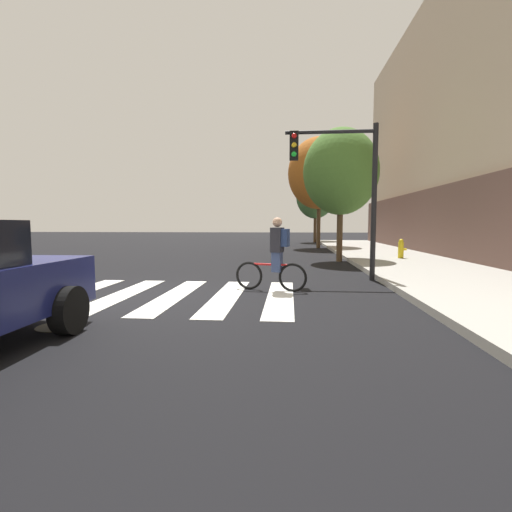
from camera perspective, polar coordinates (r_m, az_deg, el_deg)
The scene contains 9 objects.
ground_plane at distance 8.59m, azimuth -16.44°, elevation -5.70°, with size 120.00×120.00×0.00m, color black.
crosswalk_stripes at distance 8.55m, azimuth -15.88°, elevation -5.68°, with size 6.24×3.99×0.01m.
manhole_cover at distance 6.53m, azimuth -27.55°, elevation -9.35°, with size 0.64×0.64×0.01m, color #473D1E.
cyclist at distance 8.67m, azimuth 2.99°, elevation 0.22°, with size 1.68×0.47×1.69m.
traffic_light_near at distance 10.69m, azimuth 13.00°, elevation 11.82°, with size 2.47×0.28×4.20m.
fire_hydrant at distance 16.50m, azimuth 20.98°, elevation 1.03°, with size 0.33×0.22×0.78m.
street_tree_near at distance 16.05m, azimuth 12.64°, elevation 12.25°, with size 3.03×3.03×5.39m.
street_tree_mid at distance 24.62m, azimuth 9.50°, elevation 12.17°, with size 3.91×3.91×6.95m.
street_tree_far at distance 31.88m, azimuth 8.93°, elevation 8.83°, with size 3.14×3.14×5.59m.
Camera 1 is at (3.12, -7.85, 1.55)m, focal length 26.59 mm.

